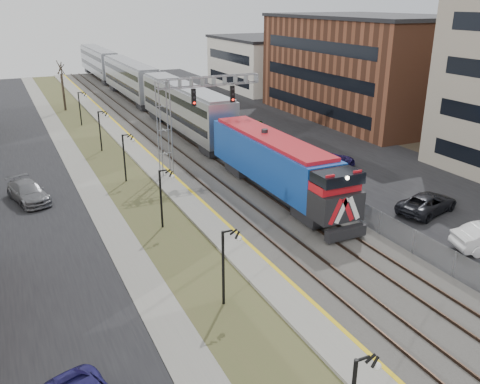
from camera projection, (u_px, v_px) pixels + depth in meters
ground at (399, 383)px, 19.96m from camera, size 160.00×160.00×0.00m
street_west at (23, 170)px, 44.85m from camera, size 7.00×120.00×0.04m
sidewalk at (76, 163)px, 46.65m from camera, size 2.00×120.00×0.08m
grass_median at (108, 159)px, 47.86m from camera, size 4.00×120.00×0.06m
platform at (139, 154)px, 49.04m from camera, size 2.00×120.00×0.24m
ballast_bed at (188, 148)px, 51.06m from camera, size 8.00×120.00×0.20m
parking_lot at (291, 136)px, 55.92m from camera, size 16.00×120.00×0.04m
platform_edge at (148, 152)px, 49.35m from camera, size 0.24×120.00×0.01m
track_near at (169, 149)px, 50.19m from camera, size 1.58×120.00×0.15m
track_far at (202, 145)px, 51.60m from camera, size 1.58×120.00×0.15m
train at (146, 89)px, 67.84m from camera, size 3.00×85.85×5.33m
signal_gantry at (183, 109)px, 42.07m from camera, size 9.00×1.07×8.15m
lampposts at (160, 198)px, 33.06m from camera, size 0.14×62.14×4.00m
fence at (226, 137)px, 52.50m from camera, size 0.04×120.00×1.60m
buildings_east at (420, 75)px, 56.09m from camera, size 16.00×76.00×15.00m
bare_trees at (2, 132)px, 46.73m from camera, size 12.30×42.30×5.95m
car_lot_c at (427, 204)px, 35.63m from camera, size 5.48×3.53×1.41m
car_lot_d at (333, 162)px, 44.71m from camera, size 5.33×3.51×1.43m
car_lot_e at (300, 156)px, 46.12m from camera, size 4.79×2.04×1.62m
car_lot_f at (247, 125)px, 58.22m from camera, size 4.33×2.99×1.35m
car_street_b at (28, 193)px, 37.58m from camera, size 3.22×5.35×1.45m
car_lot_g at (214, 110)px, 65.63m from camera, size 4.41×2.12×1.40m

